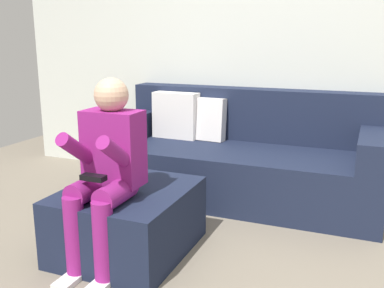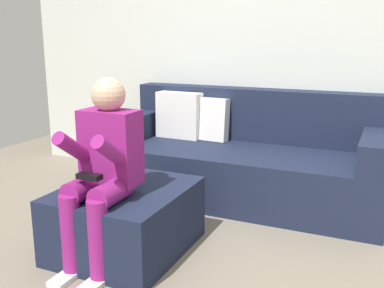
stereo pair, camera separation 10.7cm
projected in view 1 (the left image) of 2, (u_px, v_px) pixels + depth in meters
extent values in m
cube|color=silver|center=(269.00, 28.00, 3.83)|extent=(5.02, 0.10, 2.77)
cube|color=#192138|center=(240.00, 173.00, 3.68)|extent=(2.21, 0.92, 0.43)
cube|color=#192138|center=(253.00, 114.00, 3.89)|extent=(2.21, 0.21, 0.45)
cube|color=#192138|center=(133.00, 126.00, 3.97)|extent=(0.21, 0.92, 0.22)
cube|color=#192138|center=(374.00, 147.00, 3.23)|extent=(0.21, 0.92, 0.22)
cube|color=white|center=(176.00, 115.00, 3.97)|extent=(0.41, 0.17, 0.41)
cube|color=white|center=(205.00, 119.00, 3.89)|extent=(0.38, 0.16, 0.38)
cube|color=#192138|center=(128.00, 220.00, 2.76)|extent=(0.73, 0.83, 0.41)
cube|color=#8C1E72|center=(114.00, 148.00, 2.56)|extent=(0.34, 0.19, 0.43)
sphere|color=#D8AD8C|center=(111.00, 95.00, 2.49)|extent=(0.20, 0.20, 0.20)
cylinder|color=#8C1E72|center=(88.00, 189.00, 2.52)|extent=(0.13, 0.28, 0.13)
cylinder|color=#8C1E72|center=(75.00, 235.00, 2.45)|extent=(0.11, 0.11, 0.45)
cube|color=white|center=(71.00, 279.00, 2.45)|extent=(0.10, 0.22, 0.03)
cylinder|color=#8C1E72|center=(82.00, 153.00, 2.48)|extent=(0.08, 0.37, 0.29)
cylinder|color=#8C1E72|center=(116.00, 193.00, 2.45)|extent=(0.13, 0.28, 0.13)
cylinder|color=#8C1E72|center=(103.00, 241.00, 2.38)|extent=(0.11, 0.11, 0.45)
cube|color=white|center=(99.00, 286.00, 2.38)|extent=(0.10, 0.22, 0.03)
cylinder|color=#8C1E72|center=(120.00, 156.00, 2.40)|extent=(0.08, 0.36, 0.28)
cube|color=black|center=(93.00, 178.00, 2.40)|extent=(0.14, 0.06, 0.03)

